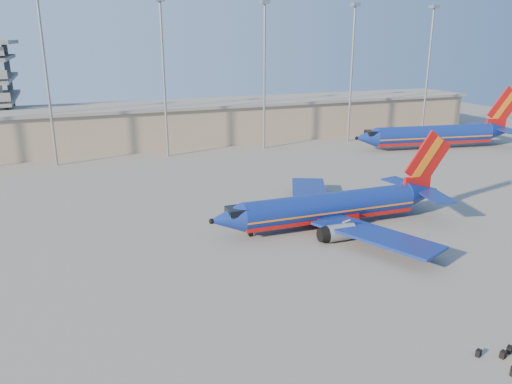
% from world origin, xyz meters
% --- Properties ---
extents(ground, '(220.00, 220.00, 0.00)m').
position_xyz_m(ground, '(0.00, 0.00, 0.00)').
color(ground, slate).
rests_on(ground, ground).
extents(terminal_building, '(122.00, 16.00, 8.50)m').
position_xyz_m(terminal_building, '(10.00, 58.00, 4.32)').
color(terminal_building, gray).
rests_on(terminal_building, ground).
extents(light_mast_row, '(101.60, 1.60, 28.65)m').
position_xyz_m(light_mast_row, '(5.00, 46.00, 17.55)').
color(light_mast_row, gray).
rests_on(light_mast_row, ground).
extents(aircraft_main, '(31.88, 30.69, 10.80)m').
position_xyz_m(aircraft_main, '(6.07, 1.85, 2.31)').
color(aircraft_main, navy).
rests_on(aircraft_main, ground).
extents(aircraft_second, '(36.33, 14.19, 12.37)m').
position_xyz_m(aircraft_second, '(47.97, 32.95, 2.84)').
color(aircraft_second, navy).
rests_on(aircraft_second, ground).
extents(luggage_pile, '(3.02, 3.71, 0.55)m').
position_xyz_m(luggage_pile, '(3.87, -26.59, 0.23)').
color(luggage_pile, black).
rests_on(luggage_pile, ground).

